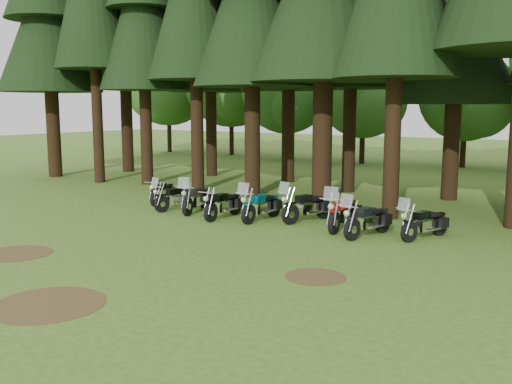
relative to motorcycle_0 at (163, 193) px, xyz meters
The scene contains 18 objects.
ground 7.96m from the motorcycle_0, 48.92° to the right, with size 120.00×120.00×0.00m, color #3F651B.
decid_0 26.19m from the motorcycle_0, 131.21° to the left, with size 8.00×7.78×10.00m.
decid_1 23.15m from the motorcycle_0, 118.56° to the left, with size 7.91×7.69×9.88m.
decid_2 20.01m from the motorcycle_0, 105.50° to the left, with size 6.72×6.53×8.40m.
decid_3 19.58m from the motorcycle_0, 88.47° to the left, with size 6.12×5.95×7.65m.
decid_4 21.80m from the motorcycle_0, 71.49° to the left, with size 5.93×5.76×7.41m.
dirt_patch_0 8.31m from the motorcycle_0, 74.44° to the right, with size 1.80×1.80×0.01m, color #4C3D1E.
dirt_patch_1 11.18m from the motorcycle_0, 29.46° to the right, with size 1.40×1.40×0.01m, color #4C3D1E.
dirt_patch_2 11.78m from the motorcycle_0, 58.08° to the right, with size 2.20×2.20×0.01m, color #4C3D1E.
motorcycle_0 is the anchor object (origin of this frame).
motorcycle_1 1.70m from the motorcycle_0, 28.50° to the right, with size 0.73×2.05×1.30m.
motorcycle_2 2.48m from the motorcycle_0, 18.06° to the right, with size 0.86×2.22×1.41m.
motorcycle_3 4.04m from the motorcycle_0, 16.32° to the right, with size 0.33×2.14×0.87m.
motorcycle_4 5.23m from the motorcycle_0, ahead, with size 0.42×2.24×1.41m.
motorcycle_5 6.56m from the motorcycle_0, ahead, with size 0.95×2.25×1.43m.
motorcycle_6 8.09m from the motorcycle_0, ahead, with size 0.54×2.37×1.49m.
motorcycle_7 9.17m from the motorcycle_0, ahead, with size 0.77×2.20×1.39m.
motorcycle_8 10.62m from the motorcycle_0, ahead, with size 0.93×2.03×1.30m.
Camera 1 is at (10.25, -10.63, 3.82)m, focal length 40.00 mm.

